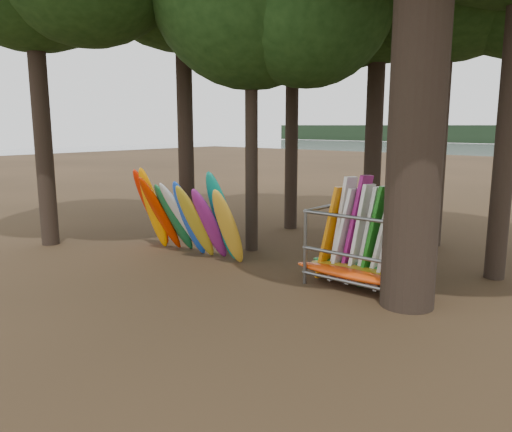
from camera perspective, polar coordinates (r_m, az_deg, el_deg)
The scene contains 3 objects.
ground at distance 13.27m, azimuth -1.99°, elevation -7.19°, with size 120.00×120.00×0.00m, color #47331E.
kayak_row at distance 15.37m, azimuth -7.90°, elevation -0.14°, with size 4.34×1.96×2.86m.
storage_rack at distance 12.76m, azimuth 11.94°, elevation -3.79°, with size 3.10×1.57×2.92m.
Camera 1 is at (8.45, -9.41, 4.00)m, focal length 35.00 mm.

